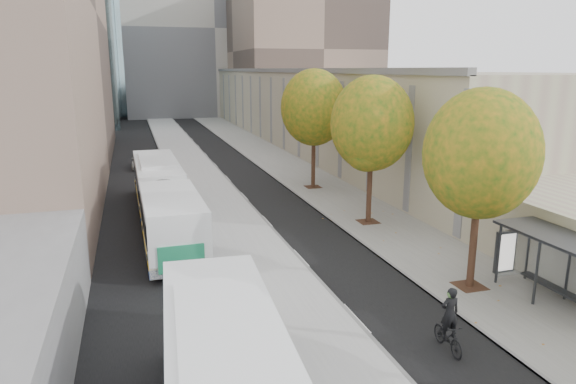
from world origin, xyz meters
name	(u,v)px	position (x,y,z in m)	size (l,w,h in m)	color
bus_platform	(201,182)	(-3.88, 35.00, 0.07)	(4.25, 150.00, 0.15)	#A5A5A5
sidewalk	(302,176)	(4.12, 35.00, 0.04)	(4.75, 150.00, 0.08)	gray
building_tan	(314,101)	(15.50, 64.00, 4.00)	(18.00, 92.00, 8.00)	tan
building_far_block	(207,31)	(6.00, 96.00, 15.00)	(30.00, 18.00, 30.00)	#A19C93
bus_shelter	(561,246)	(5.69, 10.96, 2.19)	(1.90, 4.40, 2.53)	#383A3F
tree_c	(481,154)	(3.60, 13.00, 5.25)	(4.20, 4.20, 7.28)	#322615
tree_d	(372,124)	(3.60, 22.00, 5.47)	(4.40, 4.40, 7.60)	#322615
tree_e	(314,108)	(3.60, 31.00, 5.69)	(4.60, 4.60, 7.92)	#322615
bus_far	(163,197)	(-7.16, 25.11, 1.56)	(2.80, 17.12, 2.85)	white
cyclist	(449,328)	(0.12, 9.30, 0.76)	(0.61, 1.62, 2.04)	black
distant_car	(142,159)	(-7.84, 42.75, 0.69)	(1.64, 4.08, 1.39)	white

